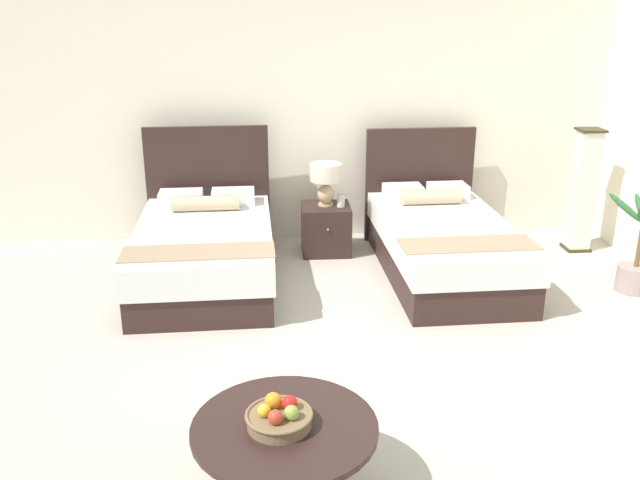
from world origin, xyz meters
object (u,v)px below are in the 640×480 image
at_px(vase, 341,200).
at_px(bed_near_window, 205,248).
at_px(fruit_bowl, 279,417).
at_px(potted_palm, 636,265).
at_px(floor_lamp_corner, 583,191).
at_px(table_lamp, 326,178).
at_px(bed_near_corner, 442,242).
at_px(nightstand, 326,229).
at_px(coffee_table, 285,444).

bearing_deg(vase, bed_near_window, -155.71).
height_order(fruit_bowl, potted_palm, potted_palm).
height_order(bed_near_window, floor_lamp_corner, same).
bearing_deg(table_lamp, bed_near_corner, -31.88).
bearing_deg(nightstand, table_lamp, 90.00).
xyz_separation_m(vase, fruit_bowl, (-0.70, -3.75, -0.05)).
bearing_deg(bed_near_corner, floor_lamp_corner, 18.56).
relative_size(bed_near_window, coffee_table, 2.25).
xyz_separation_m(bed_near_window, potted_palm, (3.94, -0.58, -0.06)).
bearing_deg(coffee_table, bed_near_corner, 62.85).
height_order(vase, fruit_bowl, vase).
bearing_deg(table_lamp, potted_palm, -24.55).
height_order(coffee_table, fruit_bowl, fruit_bowl).
distance_m(nightstand, table_lamp, 0.55).
bearing_deg(bed_near_corner, potted_palm, -19.22).
relative_size(nightstand, coffee_table, 0.53).
relative_size(bed_near_window, bed_near_corner, 0.97).
bearing_deg(fruit_bowl, potted_palm, 37.86).
height_order(coffee_table, floor_lamp_corner, floor_lamp_corner).
relative_size(bed_near_window, nightstand, 4.27).
distance_m(bed_near_window, vase, 1.51).
distance_m(table_lamp, potted_palm, 3.06).
xyz_separation_m(table_lamp, potted_palm, (2.74, -1.25, -0.54)).
distance_m(bed_near_window, floor_lamp_corner, 3.94).
xyz_separation_m(bed_near_corner, table_lamp, (-1.08, 0.67, 0.49)).
relative_size(fruit_bowl, floor_lamp_corner, 0.27).
bearing_deg(table_lamp, bed_near_window, -150.85).
bearing_deg(vase, fruit_bowl, -100.56).
bearing_deg(potted_palm, nightstand, 155.80).
distance_m(bed_near_window, fruit_bowl, 3.21).
height_order(bed_near_corner, table_lamp, bed_near_corner).
xyz_separation_m(table_lamp, floor_lamp_corner, (2.69, -0.13, -0.15)).
relative_size(nightstand, table_lamp, 1.15).
xyz_separation_m(bed_near_window, floor_lamp_corner, (3.89, 0.54, 0.33)).
relative_size(coffee_table, fruit_bowl, 2.77).
bearing_deg(coffee_table, fruit_bowl, -169.45).
height_order(table_lamp, fruit_bowl, table_lamp).
bearing_deg(potted_palm, bed_near_corner, 160.78).
bearing_deg(potted_palm, floor_lamp_corner, 92.53).
height_order(vase, coffee_table, vase).
relative_size(coffee_table, floor_lamp_corner, 0.74).
distance_m(bed_near_window, nightstand, 1.37).
bearing_deg(bed_near_window, floor_lamp_corner, 7.85).
relative_size(table_lamp, vase, 3.32).
height_order(coffee_table, potted_palm, potted_palm).
relative_size(coffee_table, potted_palm, 1.05).
xyz_separation_m(bed_near_corner, fruit_bowl, (-1.63, -3.13, 0.21)).
xyz_separation_m(table_lamp, fruit_bowl, (-0.55, -3.81, -0.27)).
distance_m(table_lamp, vase, 0.28).
bearing_deg(floor_lamp_corner, vase, 178.33).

